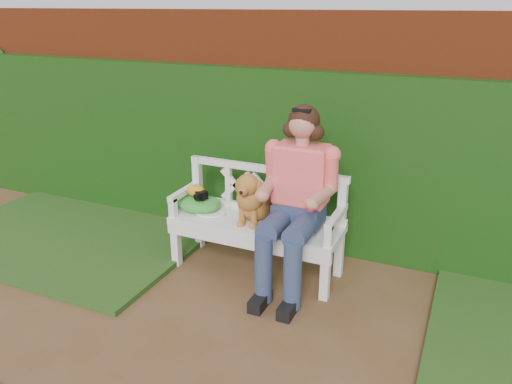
% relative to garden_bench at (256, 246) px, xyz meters
% --- Properties ---
extents(ground, '(60.00, 60.00, 0.00)m').
position_rel_garden_bench_xyz_m(ground, '(0.42, -1.02, -0.24)').
color(ground, '#53361B').
extents(brick_wall, '(10.00, 0.30, 2.20)m').
position_rel_garden_bench_xyz_m(brick_wall, '(0.42, 0.88, 0.86)').
color(brick_wall, maroon).
rests_on(brick_wall, ground).
extents(ivy_hedge, '(10.00, 0.18, 1.70)m').
position_rel_garden_bench_xyz_m(ivy_hedge, '(0.42, 0.66, 0.61)').
color(ivy_hedge, '#193C0C').
rests_on(ivy_hedge, ground).
extents(grass_left, '(2.60, 2.00, 0.05)m').
position_rel_garden_bench_xyz_m(grass_left, '(-1.98, -0.12, -0.21)').
color(grass_left, '#15350F').
rests_on(grass_left, ground).
extents(garden_bench, '(1.63, 0.74, 0.48)m').
position_rel_garden_bench_xyz_m(garden_bench, '(0.00, 0.00, 0.00)').
color(garden_bench, white).
rests_on(garden_bench, ground).
extents(seated_woman, '(0.76, 0.95, 1.55)m').
position_rel_garden_bench_xyz_m(seated_woman, '(0.39, -0.02, 0.54)').
color(seated_woman, '#C9486F').
rests_on(seated_woman, ground).
extents(dog, '(0.32, 0.43, 0.47)m').
position_rel_garden_bench_xyz_m(dog, '(-0.02, -0.00, 0.47)').
color(dog, brown).
rests_on(dog, garden_bench).
extents(tennis_racket, '(0.57, 0.27, 0.03)m').
position_rel_garden_bench_xyz_m(tennis_racket, '(-0.47, -0.02, 0.25)').
color(tennis_racket, white).
rests_on(tennis_racket, garden_bench).
extents(green_bag, '(0.45, 0.38, 0.14)m').
position_rel_garden_bench_xyz_m(green_bag, '(-0.57, 0.00, 0.31)').
color(green_bag, '#268827').
rests_on(green_bag, garden_bench).
extents(camera_item, '(0.13, 0.11, 0.07)m').
position_rel_garden_bench_xyz_m(camera_item, '(-0.52, -0.03, 0.41)').
color(camera_item, black).
rests_on(camera_item, green_bag).
extents(baseball_glove, '(0.17, 0.13, 0.11)m').
position_rel_garden_bench_xyz_m(baseball_glove, '(-0.60, -0.00, 0.43)').
color(baseball_glove, orange).
rests_on(baseball_glove, green_bag).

